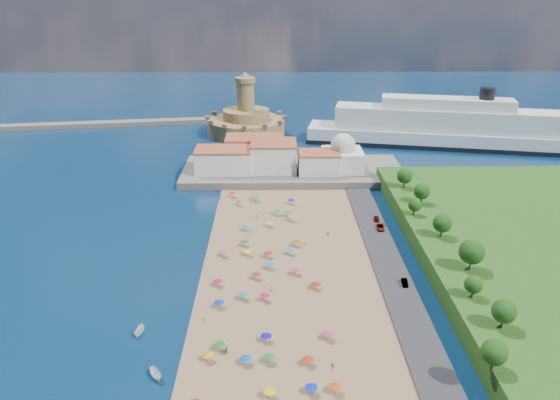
{
  "coord_description": "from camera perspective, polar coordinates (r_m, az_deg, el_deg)",
  "views": [
    {
      "loc": [
        1.69,
        -140.25,
        74.25
      ],
      "look_at": [
        4.0,
        25.0,
        8.0
      ],
      "focal_mm": 35.0,
      "sensor_mm": 36.0,
      "label": 1
    }
  ],
  "objects": [
    {
      "name": "fortress",
      "position": [
        286.66,
        -3.55,
        8.17
      ],
      "size": [
        40.0,
        40.0,
        32.4
      ],
      "color": "#A28451",
      "rests_on": "ground"
    },
    {
      "name": "breakwater",
      "position": [
        322.17,
        -21.24,
        7.28
      ],
      "size": [
        199.03,
        34.77,
        2.6
      ],
      "primitive_type": "cube",
      "rotation": [
        0.0,
        0.0,
        0.14
      ],
      "color": "#59544C",
      "rests_on": "ground"
    },
    {
      "name": "ground",
      "position": [
        158.7,
        -1.33,
        -6.06
      ],
      "size": [
        700.0,
        700.0,
        0.0
      ],
      "primitive_type": "plane",
      "color": "#071938",
      "rests_on": "ground"
    },
    {
      "name": "domed_building",
      "position": [
        222.91,
        6.55,
        4.67
      ],
      "size": [
        16.0,
        16.0,
        15.0
      ],
      "color": "silver",
      "rests_on": "terrace"
    },
    {
      "name": "moored_boats",
      "position": [
        123.5,
        -13.63,
        -15.34
      ],
      "size": [
        9.59,
        19.38,
        1.76
      ],
      "color": "white",
      "rests_on": "ground"
    },
    {
      "name": "hillside_trees",
      "position": [
        155.42,
        17.09,
        -3.51
      ],
      "size": [
        14.56,
        103.62,
        8.3
      ],
      "color": "#382314",
      "rests_on": "hillside"
    },
    {
      "name": "cruise_ship",
      "position": [
        276.09,
        16.81,
        7.13
      ],
      "size": [
        132.71,
        45.9,
        28.71
      ],
      "color": "black",
      "rests_on": "ground"
    },
    {
      "name": "waterfront_buildings",
      "position": [
        224.0,
        -1.98,
        4.6
      ],
      "size": [
        57.0,
        29.0,
        11.0
      ],
      "color": "silver",
      "rests_on": "terrace"
    },
    {
      "name": "parked_cars",
      "position": [
        171.95,
        10.81,
        -3.65
      ],
      "size": [
        2.61,
        45.27,
        1.35
      ],
      "color": "gray",
      "rests_on": "promenade"
    },
    {
      "name": "beach_parasols",
      "position": [
        148.15,
        -1.74,
        -7.29
      ],
      "size": [
        29.52,
        114.38,
        2.2
      ],
      "color": "gray",
      "rests_on": "beach"
    },
    {
      "name": "terrace",
      "position": [
        225.47,
        1.36,
        3.01
      ],
      "size": [
        90.0,
        36.0,
        3.0
      ],
      "primitive_type": "cube",
      "color": "#59544C",
      "rests_on": "ground"
    },
    {
      "name": "jetty",
      "position": [
        259.14,
        -3.81,
        5.42
      ],
      "size": [
        18.0,
        70.0,
        2.4
      ],
      "primitive_type": "cube",
      "color": "#59544C",
      "rests_on": "ground"
    },
    {
      "name": "beachgoers",
      "position": [
        150.2,
        -1.16,
        -7.3
      ],
      "size": [
        37.5,
        94.1,
        1.84
      ],
      "color": "tan",
      "rests_on": "beach"
    }
  ]
}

